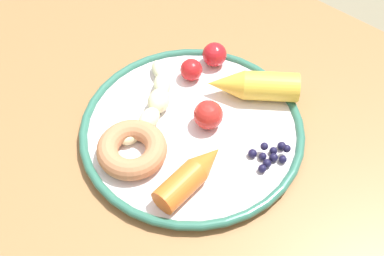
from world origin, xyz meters
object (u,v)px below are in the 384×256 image
carrot_yellow (253,86)px  tomato_far (215,55)px  plate (192,129)px  banana (154,101)px  tomato_near (208,115)px  dining_table (167,166)px  carrot_orange (191,175)px  tomato_mid (191,70)px  blueberry_pile (270,155)px  donut (133,150)px

carrot_yellow → tomato_far: (-0.08, 0.02, -0.00)m
tomato_far → plate: bearing=-64.4°
banana → tomato_near: size_ratio=3.70×
dining_table → plate: bearing=41.2°
carrot_orange → tomato_mid: carrot_orange is taller
tomato_near → tomato_mid: 0.09m
blueberry_pile → tomato_far: size_ratio=1.56×
tomato_mid → tomato_near: bearing=-34.8°
carrot_orange → tomato_mid: size_ratio=3.32×
tomato_mid → tomato_far: (0.01, 0.05, 0.00)m
dining_table → carrot_yellow: carrot_yellow is taller
banana → tomato_near: 0.08m
plate → banana: banana is taller
plate → tomato_near: tomato_near is taller
carrot_orange → carrot_yellow: size_ratio=0.85×
banana → carrot_orange: 0.14m
donut → tomato_near: (0.04, 0.10, 0.01)m
banana → tomato_mid: 0.08m
carrot_yellow → dining_table: bearing=-113.5°
tomato_near → tomato_far: size_ratio=1.10×
plate → carrot_yellow: 0.11m
dining_table → carrot_yellow: (0.05, 0.13, 0.12)m
donut → tomato_mid: 0.16m
tomato_near → tomato_far: (-0.07, 0.10, -0.00)m
banana → tomato_far: size_ratio=4.09×
plate → banana: bearing=-174.9°
dining_table → donut: (0.00, -0.06, 0.11)m
carrot_yellow → tomato_mid: size_ratio=3.92×
carrot_yellow → donut: (-0.05, -0.19, -0.01)m
tomato_near → tomato_mid: bearing=145.2°
carrot_orange → blueberry_pile: 0.11m
dining_table → plate: size_ratio=4.04×
plate → tomato_mid: size_ratio=9.49×
dining_table → blueberry_pile: 0.18m
banana → blueberry_pile: (0.17, 0.03, -0.01)m
plate → tomato_near: (0.01, 0.02, 0.02)m
banana → tomato_far: bearing=85.9°
dining_table → tomato_mid: size_ratio=38.33×
tomato_mid → carrot_orange: bearing=-49.3°
carrot_yellow → tomato_far: carrot_yellow is taller
carrot_yellow → tomato_near: 0.08m
dining_table → carrot_orange: 0.15m
tomato_mid → plate: bearing=-48.7°
plate → tomato_near: bearing=58.1°
carrot_yellow → donut: carrot_yellow is taller
donut → tomato_far: size_ratio=2.52×
carrot_orange → tomato_far: size_ratio=2.96×
carrot_yellow → donut: size_ratio=1.39×
banana → tomato_mid: bearing=88.7°
carrot_yellow → plate: bearing=-104.4°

